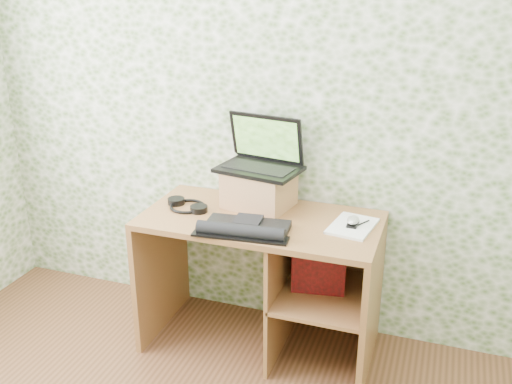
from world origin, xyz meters
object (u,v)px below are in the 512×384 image
at_px(laptop, 262,157).
at_px(notepad, 352,226).
at_px(desk, 276,265).
at_px(keyboard, 245,228).
at_px(riser, 259,189).

height_order(laptop, notepad, laptop).
bearing_deg(notepad, laptop, 172.16).
bearing_deg(desk, keyboard, -113.71).
distance_m(desk, keyboard, 0.37).
height_order(desk, keyboard, keyboard).
xyz_separation_m(desk, riser, (-0.14, 0.12, 0.37)).
bearing_deg(laptop, desk, -39.93).
height_order(keyboard, notepad, keyboard).
distance_m(laptop, keyboard, 0.45).
height_order(riser, laptop, laptop).
bearing_deg(notepad, desk, -170.22).
height_order(desk, laptop, laptop).
relative_size(desk, keyboard, 2.59).
bearing_deg(riser, notepad, -11.84).
relative_size(desk, notepad, 4.39).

